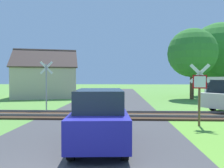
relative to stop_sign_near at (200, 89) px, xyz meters
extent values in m
cube|color=#424244|center=(-4.56, -3.82, -1.67)|extent=(6.82, 80.00, 0.01)
cube|color=#422D1E|center=(-4.56, 2.41, -1.62)|extent=(60.00, 2.60, 0.10)
cube|color=slate|center=(-4.56, 3.13, -1.51)|extent=(60.00, 0.08, 0.12)
cube|color=slate|center=(-4.56, 1.69, -1.51)|extent=(60.00, 0.08, 0.12)
cylinder|color=brown|center=(0.01, 0.03, -0.42)|extent=(0.10, 0.10, 2.50)
cube|color=red|center=(-0.01, -0.03, 0.31)|extent=(0.60, 0.12, 0.60)
cube|color=white|center=(-0.01, -0.05, 0.31)|extent=(0.49, 0.09, 0.49)
cube|color=white|center=(-0.01, -0.03, 0.68)|extent=(0.87, 0.16, 0.88)
cube|color=white|center=(-0.01, -0.03, 0.68)|extent=(0.87, 0.16, 0.88)
cylinder|color=#9E9EA5|center=(-8.48, 4.40, -0.12)|extent=(0.09, 0.09, 3.11)
cube|color=white|center=(-8.49, 4.46, 1.19)|extent=(0.88, 0.09, 0.88)
cube|color=white|center=(-8.49, 4.46, 1.19)|extent=(0.88, 0.09, 0.88)
cube|color=#C6B293|center=(-12.09, 14.52, 0.02)|extent=(7.67, 6.81, 3.39)
cube|color=#473833|center=(-11.75, 13.24, 2.68)|extent=(7.39, 4.68, 2.24)
cube|color=#473833|center=(-12.43, 15.80, 2.68)|extent=(7.39, 4.68, 2.24)
cube|color=brown|center=(-10.36, 14.98, 2.84)|extent=(0.61, 0.61, 1.10)
cylinder|color=#513823|center=(8.33, 17.20, -0.36)|extent=(0.35, 0.35, 2.62)
sphere|color=#337A2D|center=(8.33, 17.20, 3.63)|extent=(7.14, 7.14, 7.14)
cylinder|color=#513823|center=(3.82, 13.11, -0.21)|extent=(0.41, 0.41, 2.92)
sphere|color=#337A2D|center=(3.82, 13.11, 3.13)|extent=(5.02, 5.02, 5.02)
cube|color=silver|center=(2.16, 3.62, -0.88)|extent=(1.58, 1.89, 0.90)
cube|color=#19232D|center=(2.47, 3.82, -0.05)|extent=(0.92, 1.37, 0.85)
cube|color=navy|center=(3.68, 5.76, -0.72)|extent=(3.16, 2.09, 0.16)
cylinder|color=black|center=(2.58, 4.83, -1.33)|extent=(0.67, 0.52, 0.68)
cube|color=navy|center=(-4.17, -2.88, -0.95)|extent=(1.90, 4.10, 0.84)
cube|color=#19232D|center=(-4.16, -3.08, -0.21)|extent=(1.54, 2.29, 0.64)
cylinder|color=black|center=(-3.57, -1.48, -1.37)|extent=(0.22, 0.61, 0.60)
cylinder|color=black|center=(-4.96, -1.57, -1.37)|extent=(0.22, 0.61, 0.60)
cylinder|color=black|center=(-3.39, -4.19, -1.37)|extent=(0.22, 0.61, 0.60)
cylinder|color=black|center=(-4.78, -4.28, -1.37)|extent=(0.22, 0.61, 0.60)
camera|label=1|loc=(-3.47, -9.87, 0.44)|focal=35.00mm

